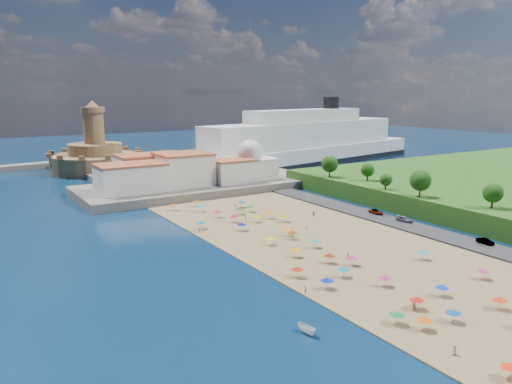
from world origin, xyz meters
TOP-DOWN VIEW (x-y plane):
  - ground at (0.00, 0.00)m, footprint 700.00×700.00m
  - terrace at (10.00, 73.00)m, footprint 90.00×36.00m
  - jetty at (-12.00, 108.00)m, footprint 18.00×70.00m
  - waterfront_buildings at (-3.05, 73.64)m, footprint 57.00×29.00m
  - domed_building at (30.00, 71.00)m, footprint 16.00×16.00m
  - fortress at (-12.00, 138.00)m, footprint 40.00×40.00m
  - cruise_ship at (85.12, 108.22)m, footprint 155.11×50.94m
  - beach_parasols at (-1.37, -8.44)m, footprint 33.00×112.15m
  - beachgoers at (0.17, -2.49)m, footprint 37.94×94.36m
  - moored_boats at (-27.23, -51.45)m, footprint 4.43×25.01m
  - parked_cars at (36.00, -3.05)m, footprint 2.71×39.95m
  - hillside_trees at (47.63, -2.72)m, footprint 12.09×108.88m

SIDE VIEW (x-z plane):
  - ground at x=0.00m, z-range 0.00..0.00m
  - moored_boats at x=-27.23m, z-range -0.06..1.71m
  - beachgoers at x=0.17m, z-range 0.21..1.94m
  - jetty at x=-12.00m, z-range 0.00..2.40m
  - parked_cars at x=36.00m, z-range 0.67..2.10m
  - terrace at x=10.00m, z-range 0.00..3.00m
  - beach_parasols at x=-1.37m, z-range 1.05..3.25m
  - fortress at x=-12.00m, z-range -9.52..22.88m
  - waterfront_buildings at x=-3.05m, z-range 2.38..13.38m
  - domed_building at x=30.00m, z-range 1.47..16.47m
  - cruise_ship at x=85.12m, z-range -6.84..26.72m
  - hillside_trees at x=47.63m, z-range 6.19..14.05m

